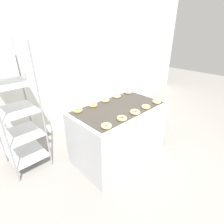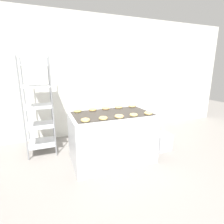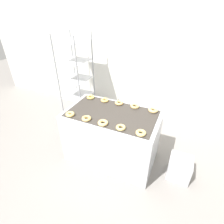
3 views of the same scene
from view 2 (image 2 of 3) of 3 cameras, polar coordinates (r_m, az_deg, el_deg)
name	(u,v)px [view 2 (image 2 of 3)]	position (r m, az deg, el deg)	size (l,w,h in m)	color
ground_plane	(128,181)	(2.77, 5.36, -21.42)	(14.00, 14.00, 0.00)	gray
wall_back	(89,77)	(4.26, -7.40, 11.24)	(8.00, 0.05, 2.80)	silver
fryer_machine	(112,137)	(3.09, 0.01, -8.22)	(1.40, 0.81, 0.87)	#B7BABF
baking_rack_cart	(38,106)	(3.54, -22.92, 1.73)	(0.50, 0.58, 1.80)	gray
glaze_bin	(161,141)	(3.72, 15.81, -9.20)	(0.32, 0.32, 0.34)	#B7BABF
donut_near_leftmost	(85,120)	(2.51, -8.68, -2.61)	(0.13, 0.13, 0.04)	#E3BD69
donut_near_left	(103,118)	(2.59, -2.88, -2.01)	(0.13, 0.13, 0.04)	tan
donut_near_center	(119,116)	(2.68, 2.26, -1.44)	(0.14, 0.14, 0.04)	#E2B86D
donut_near_right	(134,115)	(2.79, 7.07, -0.93)	(0.13, 0.13, 0.04)	#DABC6B
donut_near_rightmost	(148,113)	(2.92, 11.74, -0.39)	(0.13, 0.13, 0.04)	tan
donut_far_leftmost	(78,111)	(3.07, -11.15, 0.32)	(0.13, 0.13, 0.04)	#D4BD5B
donut_far_left	(93,110)	(3.13, -6.35, 0.76)	(0.13, 0.13, 0.04)	#E8B65E
donut_far_center	(106,108)	(3.21, -2.08, 1.21)	(0.14, 0.14, 0.04)	#E1AE65
donut_far_right	(119,107)	(3.31, 2.18, 1.57)	(0.14, 0.14, 0.04)	tan
donut_far_rightmost	(132,106)	(3.43, 6.59, 1.97)	(0.14, 0.14, 0.04)	#E0BB71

